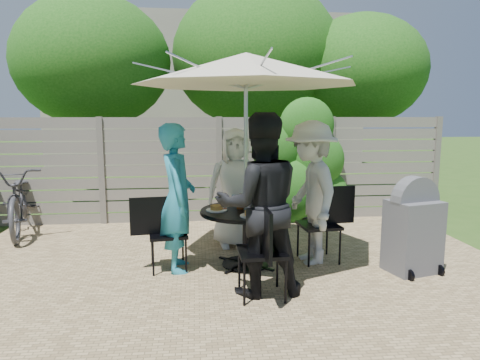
{
  "coord_description": "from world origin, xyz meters",
  "views": [
    {
      "loc": [
        -0.4,
        -4.41,
        1.88
      ],
      "look_at": [
        0.15,
        0.9,
        1.06
      ],
      "focal_mm": 32.0,
      "sensor_mm": 36.0,
      "label": 1
    }
  ],
  "objects": [
    {
      "name": "person_front",
      "position": [
        0.25,
        -0.13,
        0.95
      ],
      "size": [
        0.97,
        0.78,
        1.91
      ],
      "primitive_type": "imported",
      "rotation": [
        0.0,
        0.0,
        3.2
      ],
      "color": "black",
      "rests_on": "ground"
    },
    {
      "name": "glass_back",
      "position": [
        0.08,
        0.95,
        0.8
      ],
      "size": [
        0.07,
        0.07,
        0.14
      ],
      "primitive_type": "cylinder",
      "color": "silver",
      "rests_on": "patio_table"
    },
    {
      "name": "person_right",
      "position": [
        1.03,
        0.75,
        0.91
      ],
      "size": [
        0.74,
        1.21,
        1.82
      ],
      "primitive_type": "imported",
      "rotation": [
        0.0,
        0.0,
        4.77
      ],
      "color": "silver",
      "rests_on": "ground"
    },
    {
      "name": "plate_left",
      "position": [
        -0.16,
        0.68,
        0.75
      ],
      "size": [
        0.26,
        0.26,
        0.06
      ],
      "color": "white",
      "rests_on": "patio_table"
    },
    {
      "name": "glass_front",
      "position": [
        0.32,
        0.44,
        0.8
      ],
      "size": [
        0.07,
        0.07,
        0.14
      ],
      "primitive_type": "cylinder",
      "color": "silver",
      "rests_on": "patio_table"
    },
    {
      "name": "plate_extra",
      "position": [
        0.4,
        0.41,
        0.75
      ],
      "size": [
        0.24,
        0.24,
        0.06
      ],
      "color": "white",
      "rests_on": "patio_table"
    },
    {
      "name": "plate_right",
      "position": [
        0.56,
        0.72,
        0.75
      ],
      "size": [
        0.26,
        0.26,
        0.06
      ],
      "color": "white",
      "rests_on": "patio_table"
    },
    {
      "name": "patio_table",
      "position": [
        0.2,
        0.7,
        0.51
      ],
      "size": [
        1.17,
        1.17,
        0.73
      ],
      "rotation": [
        0.0,
        0.0,
        0.06
      ],
      "color": "black",
      "rests_on": "ground"
    },
    {
      "name": "glass_right",
      "position": [
        0.45,
        0.82,
        0.8
      ],
      "size": [
        0.07,
        0.07,
        0.14
      ],
      "primitive_type": "cylinder",
      "color": "silver",
      "rests_on": "patio_table"
    },
    {
      "name": "person_back",
      "position": [
        0.15,
        1.53,
        0.85
      ],
      "size": [
        0.86,
        0.59,
        1.7
      ],
      "primitive_type": "imported",
      "rotation": [
        0.0,
        0.0,
        6.34
      ],
      "color": "silver",
      "rests_on": "ground"
    },
    {
      "name": "syrup_jug",
      "position": [
        0.14,
        0.74,
        0.81
      ],
      "size": [
        0.09,
        0.09,
        0.16
      ],
      "primitive_type": "cylinder",
      "color": "#59280C",
      "rests_on": "patio_table"
    },
    {
      "name": "umbrella",
      "position": [
        0.2,
        0.7,
        2.41
      ],
      "size": [
        2.84,
        2.84,
        2.6
      ],
      "rotation": [
        0.0,
        0.0,
        0.06
      ],
      "color": "silver",
      "rests_on": "ground"
    },
    {
      "name": "plate_back",
      "position": [
        0.18,
        1.06,
        0.75
      ],
      "size": [
        0.26,
        0.26,
        0.06
      ],
      "color": "white",
      "rests_on": "patio_table"
    },
    {
      "name": "chair_back",
      "position": [
        0.14,
        1.66,
        0.28
      ],
      "size": [
        0.47,
        0.67,
        0.91
      ],
      "rotation": [
        0.0,
        0.0,
        4.79
      ],
      "color": "black",
      "rests_on": "ground"
    },
    {
      "name": "bicycle",
      "position": [
        -3.19,
        2.6,
        0.55
      ],
      "size": [
        1.23,
        2.2,
        1.1
      ],
      "primitive_type": "imported",
      "rotation": [
        0.0,
        0.0,
        0.25
      ],
      "color": "#333338",
      "rests_on": "ground"
    },
    {
      "name": "bbq_grill",
      "position": [
        2.16,
        0.28,
        0.53
      ],
      "size": [
        0.66,
        0.57,
        1.17
      ],
      "rotation": [
        0.0,
        0.0,
        0.26
      ],
      "color": "#515156",
      "rests_on": "ground"
    },
    {
      "name": "plate_front",
      "position": [
        0.22,
        0.34,
        0.75
      ],
      "size": [
        0.26,
        0.26,
        0.06
      ],
      "color": "white",
      "rests_on": "patio_table"
    },
    {
      "name": "coffee_cup",
      "position": [
        0.29,
        0.92,
        0.79
      ],
      "size": [
        0.08,
        0.08,
        0.12
      ],
      "primitive_type": "cylinder",
      "color": "#C6B293",
      "rests_on": "patio_table"
    },
    {
      "name": "chair_right",
      "position": [
        1.17,
        0.76,
        0.3
      ],
      "size": [
        0.73,
        0.52,
        0.98
      ],
      "rotation": [
        0.0,
        0.0,
        3.24
      ],
      "color": "black",
      "rests_on": "ground"
    },
    {
      "name": "chair_front",
      "position": [
        0.26,
        -0.27,
        0.3
      ],
      "size": [
        0.49,
        0.73,
        1.0
      ],
      "rotation": [
        0.0,
        0.0,
        1.59
      ],
      "color": "black",
      "rests_on": "ground"
    },
    {
      "name": "person_left",
      "position": [
        -0.63,
        0.65,
        0.89
      ],
      "size": [
        0.47,
        0.68,
        1.79
      ],
      "primitive_type": "imported",
      "rotation": [
        0.0,
        0.0,
        7.91
      ],
      "color": "teal",
      "rests_on": "ground"
    },
    {
      "name": "chair_left",
      "position": [
        -0.76,
        0.64,
        0.28
      ],
      "size": [
        0.69,
        0.5,
        0.92
      ],
      "rotation": [
        0.0,
        0.0,
        6.41
      ],
      "color": "black",
      "rests_on": "ground"
    },
    {
      "name": "backyard_envelope",
      "position": [
        0.09,
        10.29,
        2.61
      ],
      "size": [
        60.0,
        60.0,
        5.0
      ],
      "color": "#2C4E18",
      "rests_on": "ground"
    }
  ]
}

